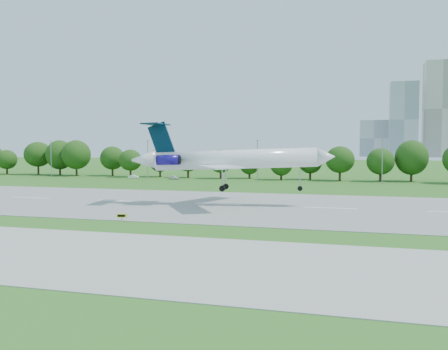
# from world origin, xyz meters

# --- Properties ---
(ground) EXTENTS (600.00, 600.00, 0.00)m
(ground) POSITION_xyz_m (0.00, 0.00, 0.00)
(ground) COLOR #2A5F19
(ground) RESTS_ON ground
(runway) EXTENTS (400.00, 45.00, 0.08)m
(runway) POSITION_xyz_m (0.00, 25.00, 0.04)
(runway) COLOR gray
(runway) RESTS_ON ground
(tree_line) EXTENTS (288.40, 8.40, 10.40)m
(tree_line) POSITION_xyz_m (0.00, 92.00, 6.19)
(tree_line) COLOR #382314
(tree_line) RESTS_ON ground
(light_poles) EXTENTS (175.90, 0.25, 12.19)m
(light_poles) POSITION_xyz_m (-2.50, 82.00, 6.34)
(light_poles) COLOR gray
(light_poles) RESTS_ON ground
(skyline) EXTENTS (127.00, 52.00, 80.00)m
(skyline) POSITION_xyz_m (100.16, 390.61, 30.46)
(skyline) COLOR #B2B2B7
(skyline) RESTS_ON ground
(airliner) EXTENTS (37.05, 26.81, 12.50)m
(airliner) POSITION_xyz_m (21.26, 24.77, 8.37)
(airliner) COLOR white
(airliner) RESTS_ON ground
(taxi_sign_right) EXTENTS (1.45, 0.46, 1.02)m
(taxi_sign_right) POSITION_xyz_m (12.19, 2.73, 0.75)
(taxi_sign_right) COLOR gray
(taxi_sign_right) RESTS_ON ground
(service_vehicle_a) EXTENTS (3.42, 1.51, 1.09)m
(service_vehicle_a) POSITION_xyz_m (-26.31, 84.50, 0.55)
(service_vehicle_a) COLOR white
(service_vehicle_a) RESTS_ON ground
(service_vehicle_b) EXTENTS (3.80, 2.30, 1.21)m
(service_vehicle_b) POSITION_xyz_m (-11.86, 83.48, 0.61)
(service_vehicle_b) COLOR silver
(service_vehicle_b) RESTS_ON ground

